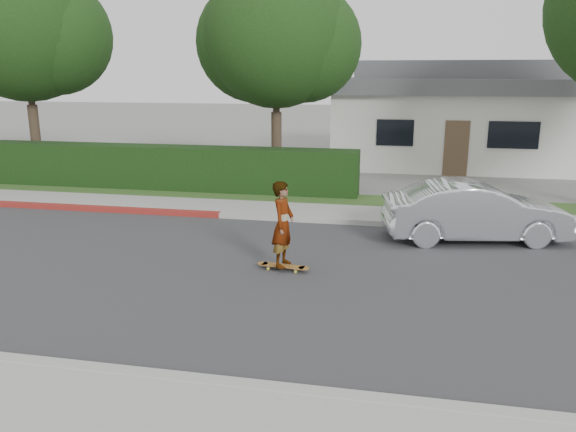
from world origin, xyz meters
TOP-DOWN VIEW (x-y plane):
  - ground at (0.00, 0.00)m, footprint 120.00×120.00m
  - road at (0.00, 0.00)m, footprint 60.00×8.00m
  - curb_far at (0.00, 4.10)m, footprint 60.00×0.20m
  - curb_red_section at (-5.00, 4.10)m, footprint 12.00×0.21m
  - sidewalk_far at (0.00, 5.00)m, footprint 60.00×1.60m
  - planting_strip at (0.00, 6.60)m, footprint 60.00×1.60m
  - hedge at (-3.00, 7.20)m, footprint 15.00×1.00m
  - tree_left at (-7.51, 8.69)m, footprint 5.99×5.21m
  - tree_center at (1.49, 9.19)m, footprint 5.66×4.84m
  - house at (8.00, 16.00)m, footprint 10.60×8.60m
  - skateboard at (3.54, 0.32)m, footprint 1.09×0.34m
  - skateboarder at (3.54, 0.32)m, footprint 0.49×0.67m
  - car_silver at (7.51, 3.25)m, footprint 4.40×2.20m

SIDE VIEW (x-z plane):
  - ground at x=0.00m, z-range 0.00..0.00m
  - road at x=0.00m, z-range 0.00..0.01m
  - planting_strip at x=0.00m, z-range 0.00..0.10m
  - sidewalk_far at x=0.00m, z-range 0.00..0.12m
  - curb_far at x=0.00m, z-range 0.00..0.15m
  - curb_red_section at x=-5.00m, z-range 0.00..0.15m
  - skateboard at x=3.54m, z-range 0.04..0.14m
  - car_silver at x=7.51m, z-range 0.00..1.39m
  - hedge at x=-3.00m, z-range 0.00..1.50m
  - skateboarder at x=3.54m, z-range 0.11..1.81m
  - house at x=8.00m, z-range -0.05..4.25m
  - tree_center at x=1.49m, z-range 1.18..8.62m
  - tree_left at x=-7.51m, z-range 1.26..9.26m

